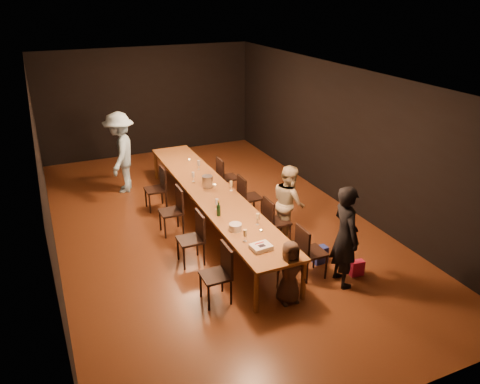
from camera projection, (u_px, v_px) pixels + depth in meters
name	position (u px, v px, depth m)	size (l,w,h in m)	color
ground	(212.00, 224.00, 9.57)	(10.00, 10.00, 0.00)	#482112
room_shell	(210.00, 126.00, 8.74)	(6.04, 10.04, 3.02)	black
table	(211.00, 193.00, 9.29)	(0.90, 6.00, 0.75)	brown
chair_right_0	(312.00, 251.00, 7.69)	(0.42, 0.42, 0.93)	black
chair_right_1	(277.00, 221.00, 8.70)	(0.42, 0.42, 0.93)	black
chair_right_2	(250.00, 197.00, 9.70)	(0.42, 0.42, 0.93)	black
chair_right_3	(228.00, 177.00, 10.71)	(0.42, 0.42, 0.93)	black
chair_left_0	(215.00, 275.00, 7.06)	(0.42, 0.42, 0.93)	black
chair_left_1	(190.00, 239.00, 8.07)	(0.42, 0.42, 0.93)	black
chair_left_2	(171.00, 211.00, 9.07)	(0.42, 0.42, 0.93)	black
chair_left_3	(155.00, 189.00, 10.08)	(0.42, 0.42, 0.93)	black
woman_birthday	(345.00, 236.00, 7.36)	(0.62, 0.41, 1.71)	black
woman_tan	(289.00, 202.00, 8.80)	(0.72, 0.56, 1.47)	beige
man_blue	(121.00, 153.00, 10.80)	(1.22, 0.70, 1.89)	#8FBEDD
child	(290.00, 272.00, 7.04)	(0.50, 0.33, 1.03)	#402F24
gift_bag_red	(357.00, 268.00, 7.84)	(0.23, 0.12, 0.27)	#D21F51
gift_bag_blue	(320.00, 255.00, 8.19)	(0.25, 0.16, 0.31)	#223397
birthday_cake	(261.00, 247.00, 7.19)	(0.33, 0.27, 0.07)	white
plate_stack	(235.00, 227.00, 7.74)	(0.21, 0.21, 0.12)	silver
champagne_bottle	(219.00, 208.00, 8.20)	(0.07, 0.07, 0.30)	black
ice_bucket	(207.00, 181.00, 9.40)	(0.22, 0.22, 0.24)	#A6A5AA
wineglass_0	(245.00, 236.00, 7.39)	(0.06, 0.06, 0.21)	beige
wineglass_1	(258.00, 219.00, 7.91)	(0.06, 0.06, 0.21)	beige
wineglass_2	(217.00, 204.00, 8.46)	(0.06, 0.06, 0.21)	silver
wineglass_3	(231.00, 186.00, 9.24)	(0.06, 0.06, 0.21)	beige
wineglass_4	(193.00, 177.00, 9.68)	(0.06, 0.06, 0.21)	silver
wineglass_5	(199.00, 165.00, 10.32)	(0.06, 0.06, 0.21)	silver
tealight_near	(261.00, 231.00, 7.71)	(0.05, 0.05, 0.03)	#B2B7B2
tealight_mid	(215.00, 185.00, 9.50)	(0.05, 0.05, 0.03)	#B2B7B2
tealight_far	(189.00, 160.00, 10.88)	(0.05, 0.05, 0.03)	#B2B7B2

